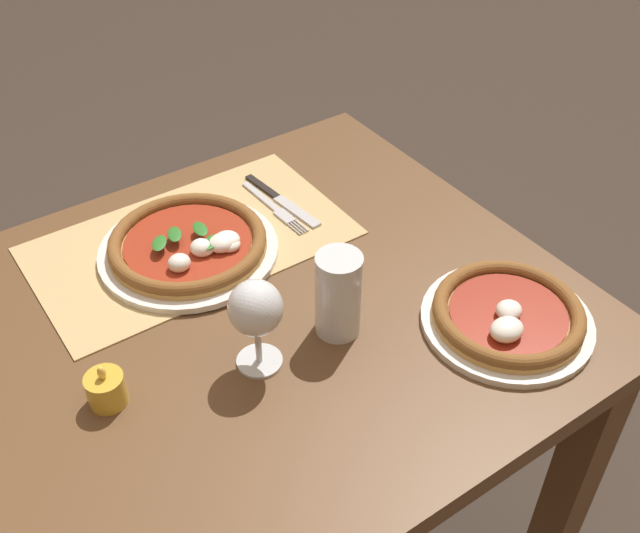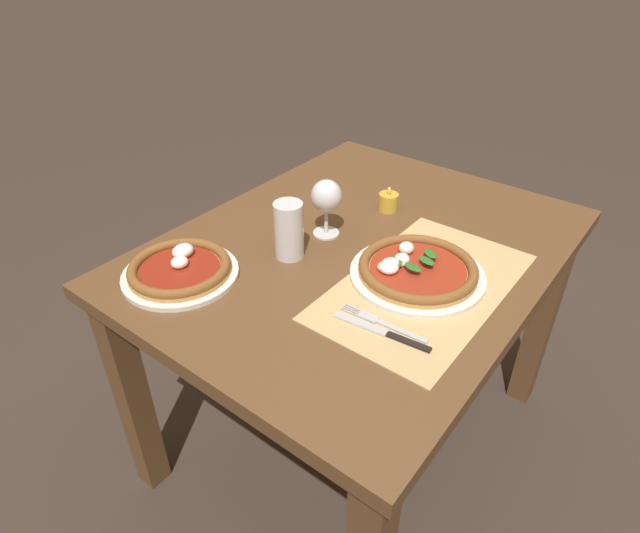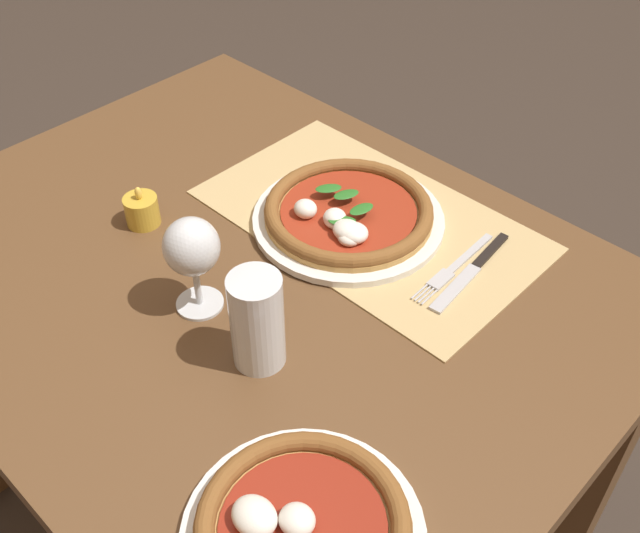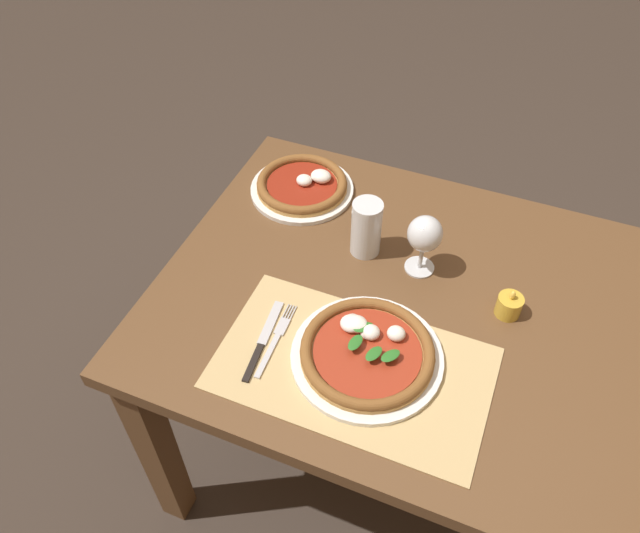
{
  "view_description": "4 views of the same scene",
  "coord_description": "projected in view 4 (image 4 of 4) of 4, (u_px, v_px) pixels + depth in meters",
  "views": [
    {
      "loc": [
        0.35,
        0.78,
        1.58
      ],
      "look_at": [
        -0.18,
        0.03,
        0.8
      ],
      "focal_mm": 42.0,
      "sensor_mm": 36.0,
      "label": 1
    },
    {
      "loc": [
        -0.99,
        -0.64,
        1.47
      ],
      "look_at": [
        -0.22,
        -0.03,
        0.8
      ],
      "focal_mm": 30.0,
      "sensor_mm": 36.0,
      "label": 2
    },
    {
      "loc": [
        -0.68,
        0.54,
        1.52
      ],
      "look_at": [
        -0.13,
        -0.03,
        0.81
      ],
      "focal_mm": 42.0,
      "sensor_mm": 36.0,
      "label": 3
    },
    {
      "loc": [
        0.15,
        -0.91,
        1.82
      ],
      "look_at": [
        -0.21,
        -0.03,
        0.79
      ],
      "focal_mm": 35.0,
      "sensor_mm": 36.0,
      "label": 4
    }
  ],
  "objects": [
    {
      "name": "pizza_far",
      "position": [
        303.0,
        185.0,
        1.64
      ],
      "size": [
        0.27,
        0.27,
        0.05
      ],
      "color": "silver",
      "rests_on": "dining_table"
    },
    {
      "name": "wine_glass",
      "position": [
        425.0,
        236.0,
        1.39
      ],
      "size": [
        0.08,
        0.08,
        0.16
      ],
      "color": "silver",
      "rests_on": "dining_table"
    },
    {
      "name": "knife",
      "position": [
        263.0,
        340.0,
        1.32
      ],
      "size": [
        0.04,
        0.22,
        0.01
      ],
      "color": "black",
      "rests_on": "paper_placemat"
    },
    {
      "name": "paper_placemat",
      "position": [
        353.0,
        368.0,
        1.27
      ],
      "size": [
        0.56,
        0.33,
        0.0
      ],
      "primitive_type": "cube",
      "color": "tan",
      "rests_on": "dining_table"
    },
    {
      "name": "votive_candle",
      "position": [
        509.0,
        306.0,
        1.36
      ],
      "size": [
        0.06,
        0.06,
        0.07
      ],
      "color": "gold",
      "rests_on": "dining_table"
    },
    {
      "name": "fork",
      "position": [
        276.0,
        339.0,
        1.32
      ],
      "size": [
        0.03,
        0.2,
        0.0
      ],
      "color": "#B7B7BC",
      "rests_on": "paper_placemat"
    },
    {
      "name": "dining_table",
      "position": [
        407.0,
        331.0,
        1.48
      ],
      "size": [
        1.14,
        0.89,
        0.74
      ],
      "color": "brown",
      "rests_on": "ground"
    },
    {
      "name": "pint_glass",
      "position": [
        366.0,
        229.0,
        1.46
      ],
      "size": [
        0.07,
        0.07,
        0.15
      ],
      "color": "silver",
      "rests_on": "dining_table"
    },
    {
      "name": "ground_plane",
      "position": [
        386.0,
        453.0,
        1.94
      ],
      "size": [
        24.0,
        24.0,
        0.0
      ],
      "primitive_type": "plane",
      "color": "#382D26"
    },
    {
      "name": "pizza_near",
      "position": [
        367.0,
        352.0,
        1.28
      ],
      "size": [
        0.32,
        0.32,
        0.05
      ],
      "color": "silver",
      "rests_on": "paper_placemat"
    }
  ]
}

